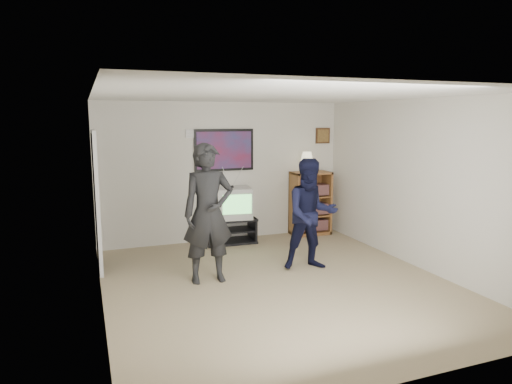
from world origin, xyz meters
TOP-DOWN VIEW (x-y plane):
  - room_shell at (0.00, 0.35)m, footprint 4.51×5.00m
  - media_stand at (0.02, 2.23)m, footprint 0.92×0.54m
  - crt_television at (0.07, 2.23)m, footprint 0.72×0.63m
  - bookshelf at (1.65, 2.28)m, footprint 0.73×0.42m
  - table_lamp at (1.54, 2.24)m, footprint 0.24×0.24m
  - person_tall at (-0.84, 0.47)m, footprint 0.71×0.48m
  - person_short at (0.71, 0.45)m, footprint 0.90×0.76m
  - controller_left at (-0.88, 0.69)m, footprint 0.06×0.13m
  - controller_right at (0.72, 0.71)m, footprint 0.06×0.13m
  - poster at (0.00, 2.48)m, footprint 1.10×0.03m
  - air_vent at (-0.55, 2.48)m, footprint 0.28×0.02m
  - small_picture at (2.00, 2.48)m, footprint 0.30×0.03m
  - doorway at (-2.23, 1.60)m, footprint 0.03×0.85m

SIDE VIEW (x-z plane):
  - media_stand at x=0.02m, z-range 0.00..0.45m
  - bookshelf at x=1.65m, z-range 0.00..1.21m
  - crt_television at x=0.07m, z-range 0.45..1.00m
  - person_short at x=0.71m, z-range 0.00..1.64m
  - person_tall at x=-0.84m, z-range 0.00..1.89m
  - doorway at x=-2.23m, z-range 0.00..2.00m
  - controller_right at x=0.72m, z-range 1.13..1.16m
  - controller_left at x=-0.88m, z-range 1.14..1.18m
  - room_shell at x=0.00m, z-range 0.00..2.50m
  - table_lamp at x=1.54m, z-range 1.21..1.60m
  - poster at x=0.00m, z-range 1.27..2.02m
  - small_picture at x=2.00m, z-range 1.73..2.03m
  - air_vent at x=-0.55m, z-range 1.88..2.02m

